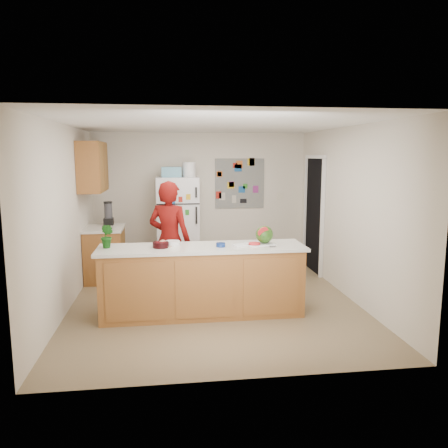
{
  "coord_description": "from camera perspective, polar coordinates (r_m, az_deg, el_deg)",
  "views": [
    {
      "loc": [
        -0.64,
        -6.02,
        2.09
      ],
      "look_at": [
        0.18,
        0.2,
        1.1
      ],
      "focal_mm": 35.0,
      "sensor_mm": 36.0,
      "label": 1
    }
  ],
  "objects": [
    {
      "name": "peninsula_top",
      "position": [
        5.67,
        -2.87,
        -3.12
      ],
      "size": [
        2.68,
        0.7,
        0.04
      ],
      "primitive_type": "cube",
      "color": "silver",
      "rests_on": "peninsula_base"
    },
    {
      "name": "potted_plant",
      "position": [
        5.71,
        -15.01,
        -1.54
      ],
      "size": [
        0.22,
        0.21,
        0.31
      ],
      "primitive_type": "imported",
      "rotation": [
        0.0,
        0.0,
        5.64
      ],
      "color": "#1A4711",
      "rests_on": "peninsula_top"
    },
    {
      "name": "wall_back",
      "position": [
        8.35,
        -3.07,
        3.21
      ],
      "size": [
        4.0,
        0.02,
        2.5
      ],
      "primitive_type": "cube",
      "color": "beige",
      "rests_on": "ground"
    },
    {
      "name": "fridge_top_bin",
      "position": [
        7.91,
        -6.89,
        6.76
      ],
      "size": [
        0.35,
        0.28,
        0.18
      ],
      "primitive_type": "cube",
      "color": "#5999B2",
      "rests_on": "refrigerator"
    },
    {
      "name": "person",
      "position": [
        6.37,
        -7.12,
        -2.15
      ],
      "size": [
        0.74,
        0.63,
        1.73
      ],
      "primitive_type": "imported",
      "rotation": [
        0.0,
        0.0,
        2.72
      ],
      "color": "#5E0A08",
      "rests_on": "floor"
    },
    {
      "name": "blender_appliance",
      "position": [
        7.73,
        -14.87,
        1.27
      ],
      "size": [
        0.14,
        0.14,
        0.38
      ],
      "primitive_type": "cylinder",
      "color": "black",
      "rests_on": "side_counter_top"
    },
    {
      "name": "photo_collage",
      "position": [
        8.39,
        2.06,
        5.31
      ],
      "size": [
        0.95,
        0.01,
        0.95
      ],
      "primitive_type": "cube",
      "color": "slate",
      "rests_on": "wall_back"
    },
    {
      "name": "watermelon_slice",
      "position": [
        5.73,
        3.99,
        -2.56
      ],
      "size": [
        0.15,
        0.15,
        0.02
      ],
      "primitive_type": "cylinder",
      "color": "red",
      "rests_on": "cutting_board"
    },
    {
      "name": "upper_cabinets",
      "position": [
        7.42,
        -16.78,
        7.16
      ],
      "size": [
        0.35,
        1.0,
        0.8
      ],
      "primitive_type": "cube",
      "color": "brown",
      "rests_on": "wall_left"
    },
    {
      "name": "doorway",
      "position": [
        7.99,
        11.75,
        1.12
      ],
      "size": [
        0.03,
        0.85,
        2.04
      ],
      "primitive_type": "cube",
      "color": "black",
      "rests_on": "ground"
    },
    {
      "name": "wall_left",
      "position": [
        6.23,
        -20.12,
        0.71
      ],
      "size": [
        0.02,
        4.5,
        2.5
      ],
      "primitive_type": "cube",
      "color": "beige",
      "rests_on": "ground"
    },
    {
      "name": "side_counter_top",
      "position": [
        7.54,
        -15.4,
        -0.55
      ],
      "size": [
        0.64,
        0.84,
        0.04
      ],
      "primitive_type": "cube",
      "color": "silver",
      "rests_on": "side_counter_base"
    },
    {
      "name": "keys",
      "position": [
        5.64,
        6.36,
        -2.96
      ],
      "size": [
        0.1,
        0.07,
        0.01
      ],
      "primitive_type": "cube",
      "rotation": [
        0.0,
        0.0,
        0.41
      ],
      "color": "gray",
      "rests_on": "peninsula_top"
    },
    {
      "name": "side_counter_base",
      "position": [
        7.63,
        -15.26,
        -3.89
      ],
      "size": [
        0.6,
        0.8,
        0.86
      ],
      "primitive_type": "cube",
      "color": "brown",
      "rests_on": "floor"
    },
    {
      "name": "white_bowl",
      "position": [
        5.74,
        -6.73,
        -2.5
      ],
      "size": [
        0.24,
        0.24,
        0.06
      ],
      "primitive_type": "cylinder",
      "rotation": [
        0.0,
        0.0,
        -0.3
      ],
      "color": "silver",
      "rests_on": "peninsula_top"
    },
    {
      "name": "floor",
      "position": [
        6.41,
        -1.37,
        -10.12
      ],
      "size": [
        4.0,
        4.5,
        0.02
      ],
      "primitive_type": "cube",
      "color": "brown",
      "rests_on": "ground"
    },
    {
      "name": "cutting_board",
      "position": [
        5.8,
        4.75,
        -2.61
      ],
      "size": [
        0.41,
        0.35,
        0.01
      ],
      "primitive_type": "cube",
      "rotation": [
        0.0,
        0.0,
        0.26
      ],
      "color": "white",
      "rests_on": "peninsula_top"
    },
    {
      "name": "plate",
      "position": [
        5.69,
        -7.99,
        -2.86
      ],
      "size": [
        0.29,
        0.29,
        0.02
      ],
      "primitive_type": "cylinder",
      "rotation": [
        0.0,
        0.0,
        -0.2
      ],
      "color": "#BDAA91",
      "rests_on": "peninsula_top"
    },
    {
      "name": "ceiling",
      "position": [
        6.07,
        -1.46,
        12.97
      ],
      "size": [
        4.0,
        4.5,
        0.02
      ],
      "primitive_type": "cube",
      "color": "white",
      "rests_on": "wall_back"
    },
    {
      "name": "wall_right",
      "position": [
        6.63,
        16.13,
        1.38
      ],
      "size": [
        0.02,
        4.5,
        2.5
      ],
      "primitive_type": "cube",
      "color": "beige",
      "rests_on": "ground"
    },
    {
      "name": "peninsula_base",
      "position": [
        5.78,
        -2.84,
        -7.59
      ],
      "size": [
        2.6,
        0.62,
        0.88
      ],
      "primitive_type": "cube",
      "color": "brown",
      "rests_on": "floor"
    },
    {
      "name": "refrigerator",
      "position": [
        8.0,
        -6.04,
        0.04
      ],
      "size": [
        0.75,
        0.7,
        1.7
      ],
      "primitive_type": "cube",
      "color": "silver",
      "rests_on": "floor"
    },
    {
      "name": "cobalt_bowl",
      "position": [
        5.62,
        -0.44,
        -2.74
      ],
      "size": [
        0.14,
        0.14,
        0.05
      ],
      "primitive_type": "cylinder",
      "rotation": [
        0.0,
        0.0,
        -0.16
      ],
      "color": "navy",
      "rests_on": "peninsula_top"
    },
    {
      "name": "cherry_bowl",
      "position": [
        5.63,
        -8.25,
        -2.71
      ],
      "size": [
        0.25,
        0.25,
        0.07
      ],
      "primitive_type": "cylinder",
      "rotation": [
        0.0,
        0.0,
        0.25
      ],
      "color": "black",
      "rests_on": "peninsula_top"
    },
    {
      "name": "paper_towel",
      "position": [
        5.67,
        2.08,
        -2.79
      ],
      "size": [
        0.2,
        0.18,
        0.02
      ],
      "primitive_type": "cube",
      "rotation": [
        0.0,
        0.0,
        0.29
      ],
      "color": "white",
      "rests_on": "peninsula_top"
    },
    {
      "name": "watermelon",
      "position": [
        5.81,
        5.3,
        -1.38
      ],
      "size": [
        0.23,
        0.23,
        0.23
      ],
      "primitive_type": "sphere",
      "color": "#2A5313",
      "rests_on": "cutting_board"
    }
  ]
}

